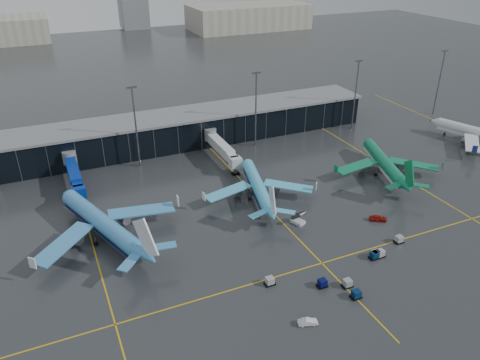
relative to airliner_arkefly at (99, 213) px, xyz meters
name	(u,v)px	position (x,y,z in m)	size (l,w,h in m)	color
ground	(252,238)	(32.18, -14.99, -6.71)	(600.00, 600.00, 0.00)	#282B2D
terminal_pier	(174,130)	(32.18, 47.01, -1.29)	(142.00, 17.00, 10.70)	black
jet_bridges	(74,174)	(-2.82, 28.00, -2.15)	(94.00, 27.50, 7.20)	#595B60
flood_masts	(199,115)	(37.18, 35.01, 7.11)	(203.00, 0.50, 25.50)	#595B60
distant_hangars	(157,21)	(82.12, 255.09, 2.08)	(260.00, 71.00, 22.00)	#B2AD99
taxi_lines	(269,208)	(42.18, -4.38, -6.70)	(220.00, 120.00, 0.02)	gold
airliner_arkefly	(99,213)	(0.00, 0.00, 0.00)	(38.32, 43.65, 13.41)	#3D8CCA
airliner_klm_near	(257,178)	(42.23, 2.69, -1.13)	(31.85, 36.27, 11.15)	#45B6E5
airliner_aer_lingus	(385,155)	(83.24, 0.30, -0.86)	(33.41, 38.05, 11.69)	#0D744C
baggage_carts	(355,267)	(47.22, -34.88, -5.95)	(36.73, 13.05, 1.70)	black
mobile_airstair	(298,220)	(45.62, -13.73, -5.94)	(3.25, 3.80, 3.45)	silver
service_van_red	(378,218)	(64.68, -20.93, -5.98)	(1.72, 4.28, 1.46)	maroon
service_van_white	(308,322)	(29.75, -44.47, -6.09)	(1.31, 3.75, 1.23)	silver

